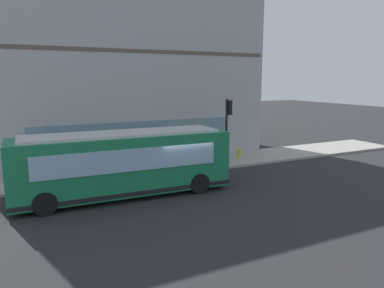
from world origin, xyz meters
The scene contains 9 objects.
ground centered at (0.00, 0.00, 0.00)m, with size 120.00×120.00×0.00m, color #262628.
sidewalk_curb centered at (4.50, 0.00, 0.07)m, with size 3.81×40.00×0.15m, color #9E9991.
building_corner centered at (10.41, 0.00, 6.58)m, with size 8.06×19.36×13.18m.
city_bus_nearside centered at (0.33, 2.74, 1.55)m, with size 2.81×10.10×3.07m.
traffic_light_near_corner centered at (3.12, -4.73, 3.05)m, with size 0.32×0.49×4.17m.
fire_hydrant centered at (4.34, -6.42, 0.51)m, with size 0.35×0.35×0.74m.
pedestrian_walking_along_curb centered at (4.77, 7.26, 1.21)m, with size 0.32×0.32×1.83m.
pedestrian_near_building_entrance centered at (3.69, 3.13, 1.05)m, with size 0.32×0.32×1.58m.
pedestrian_by_light_pole centered at (3.91, -3.41, 1.18)m, with size 0.32×0.32×1.78m.
Camera 1 is at (-15.90, 7.08, 5.49)m, focal length 33.55 mm.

